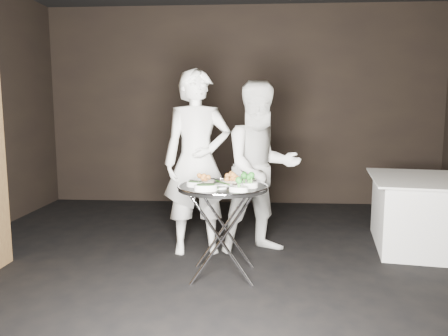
# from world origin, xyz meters

# --- Properties ---
(floor) EXTENTS (6.00, 7.00, 0.05)m
(floor) POSITION_xyz_m (0.00, 0.00, -0.03)
(floor) COLOR black
(floor) RESTS_ON ground
(wall_back) EXTENTS (6.00, 0.05, 3.00)m
(wall_back) POSITION_xyz_m (0.00, 3.52, 1.50)
(wall_back) COLOR black
(wall_back) RESTS_ON floor
(tray_stand) EXTENTS (0.54, 0.46, 0.80)m
(tray_stand) POSITION_xyz_m (-0.10, 0.45, 0.45)
(tray_stand) COLOR silver
(tray_stand) RESTS_ON floor
(serving_tray) EXTENTS (0.79, 0.79, 0.04)m
(serving_tray) POSITION_xyz_m (-0.10, 0.45, 0.80)
(serving_tray) COLOR black
(serving_tray) RESTS_ON tray_stand
(potato_plate_a) EXTENTS (0.19, 0.19, 0.07)m
(potato_plate_a) POSITION_xyz_m (-0.29, 0.63, 0.84)
(potato_plate_a) COLOR beige
(potato_plate_a) RESTS_ON serving_tray
(potato_plate_b) EXTENTS (0.21, 0.21, 0.08)m
(potato_plate_b) POSITION_xyz_m (-0.05, 0.68, 0.85)
(potato_plate_b) COLOR beige
(potato_plate_b) RESTS_ON serving_tray
(greens_bowl) EXTENTS (0.11, 0.11, 0.06)m
(greens_bowl) POSITION_xyz_m (0.13, 0.59, 0.84)
(greens_bowl) COLOR white
(greens_bowl) RESTS_ON serving_tray
(asparagus_plate_a) EXTENTS (0.22, 0.20, 0.04)m
(asparagus_plate_a) POSITION_xyz_m (-0.11, 0.46, 0.83)
(asparagus_plate_a) COLOR white
(asparagus_plate_a) RESTS_ON serving_tray
(asparagus_plate_b) EXTENTS (0.18, 0.12, 0.03)m
(asparagus_plate_b) POSITION_xyz_m (-0.14, 0.31, 0.83)
(asparagus_plate_b) COLOR white
(asparagus_plate_b) RESTS_ON serving_tray
(spinach_bowl_a) EXTENTS (0.18, 0.14, 0.07)m
(spinach_bowl_a) POSITION_xyz_m (-0.33, 0.41, 0.84)
(spinach_bowl_a) COLOR white
(spinach_bowl_a) RESTS_ON serving_tray
(spinach_bowl_b) EXTENTS (0.21, 0.16, 0.08)m
(spinach_bowl_b) POSITION_xyz_m (-0.23, 0.22, 0.85)
(spinach_bowl_b) COLOR white
(spinach_bowl_b) RESTS_ON serving_tray
(broccoli_bowl_a) EXTENTS (0.19, 0.15, 0.07)m
(broccoli_bowl_a) POSITION_xyz_m (0.11, 0.39, 0.85)
(broccoli_bowl_a) COLOR white
(broccoli_bowl_a) RESTS_ON serving_tray
(broccoli_bowl_b) EXTENTS (0.19, 0.17, 0.07)m
(broccoli_bowl_b) POSITION_xyz_m (0.04, 0.21, 0.84)
(broccoli_bowl_b) COLOR white
(broccoli_bowl_b) RESTS_ON serving_tray
(serving_utensils) EXTENTS (0.58, 0.41, 0.01)m
(serving_utensils) POSITION_xyz_m (-0.09, 0.52, 0.86)
(serving_utensils) COLOR silver
(serving_utensils) RESTS_ON serving_tray
(waiter_left) EXTENTS (0.76, 0.58, 1.87)m
(waiter_left) POSITION_xyz_m (-0.41, 1.11, 0.94)
(waiter_left) COLOR white
(waiter_left) RESTS_ON floor
(waiter_right) EXTENTS (1.04, 0.93, 1.75)m
(waiter_right) POSITION_xyz_m (0.24, 1.15, 0.88)
(waiter_right) COLOR white
(waiter_right) RESTS_ON floor
(dining_table) EXTENTS (1.32, 1.32, 0.75)m
(dining_table) POSITION_xyz_m (2.08, 1.37, 0.38)
(dining_table) COLOR white
(dining_table) RESTS_ON floor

